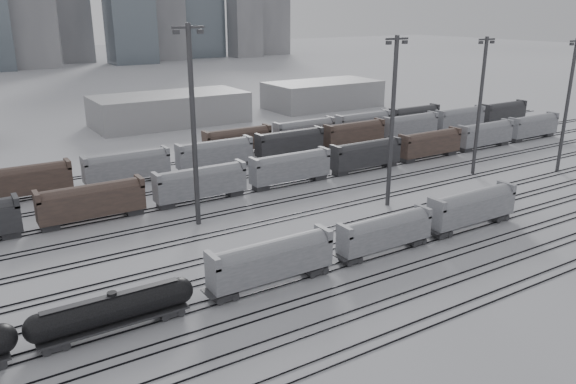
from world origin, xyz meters
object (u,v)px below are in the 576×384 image
hopper_car_a (271,259)px  light_mast_c (392,119)px  tank_car_b (114,310)px  hopper_car_c (472,206)px  hopper_car_b (385,231)px

hopper_car_a → light_mast_c: light_mast_c is taller
tank_car_b → hopper_car_c: bearing=-0.0°
tank_car_b → hopper_car_b: (34.05, 0.00, 0.70)m
hopper_car_c → light_mast_c: size_ratio=0.57×
light_mast_c → hopper_car_c: bearing=-76.1°
hopper_car_a → light_mast_c: (29.28, 13.55, 10.49)m
light_mast_c → tank_car_b: bearing=-163.8°
tank_car_b → hopper_car_b: hopper_car_b is taller
tank_car_b → hopper_car_a: 17.48m
hopper_car_a → hopper_car_b: bearing=0.0°
tank_car_b → hopper_car_b: 34.06m
hopper_car_a → tank_car_b: bearing=180.0°
tank_car_b → hopper_car_a: hopper_car_a is taller
tank_car_b → hopper_car_b: bearing=0.0°
hopper_car_a → hopper_car_c: 32.63m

